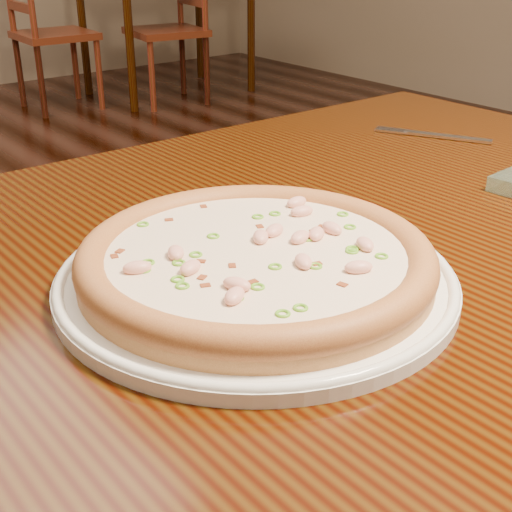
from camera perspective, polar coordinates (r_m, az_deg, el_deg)
hero_table at (r=0.79m, az=4.59°, el=-4.95°), size 1.20×0.80×0.75m
plate at (r=0.63m, az=-0.00°, el=-1.75°), size 0.35×0.35×0.02m
pizza at (r=0.62m, az=0.02°, el=-0.24°), size 0.31×0.31×0.03m
fork at (r=1.12m, az=14.25°, el=9.33°), size 0.09×0.17×0.00m
chair_c at (r=4.54m, az=-16.49°, el=16.63°), size 0.44×0.44×0.95m
chair_d at (r=4.60m, az=-6.54°, el=17.56°), size 0.48×0.48×0.95m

